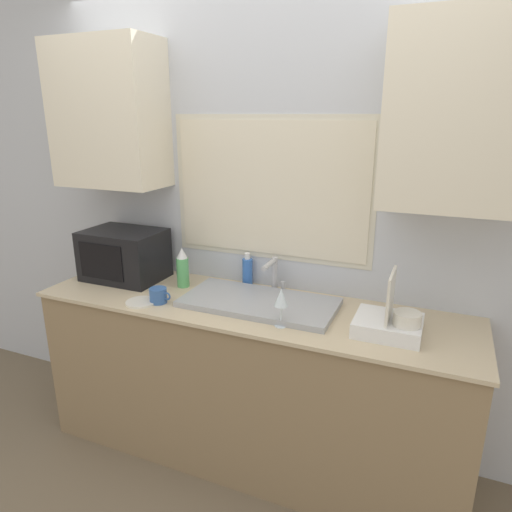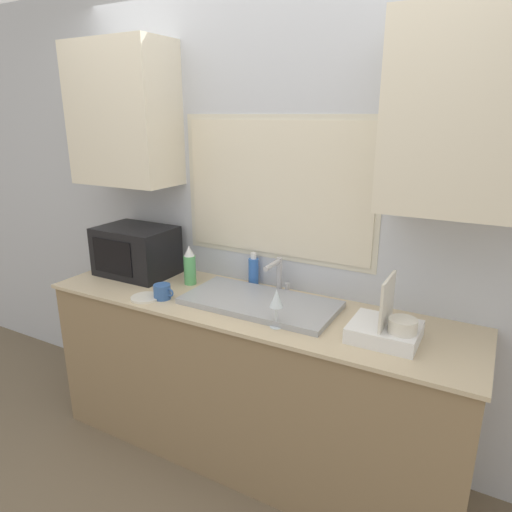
# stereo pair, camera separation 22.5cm
# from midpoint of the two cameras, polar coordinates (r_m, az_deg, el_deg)

# --- Properties ---
(ground_plane) EXTENTS (12.00, 12.00, 0.00)m
(ground_plane) POSITION_cam_midpoint_polar(r_m,az_deg,el_deg) (2.70, -1.60, -26.74)
(ground_plane) COLOR brown
(countertop) EXTENTS (2.31, 0.63, 0.92)m
(countertop) POSITION_cam_midpoint_polar(r_m,az_deg,el_deg) (2.62, 1.77, -15.38)
(countertop) COLOR #8C7251
(countertop) RESTS_ON ground_plane
(wall_back) EXTENTS (6.00, 0.38, 2.60)m
(wall_back) POSITION_cam_midpoint_polar(r_m,az_deg,el_deg) (2.50, 4.96, 7.34)
(wall_back) COLOR silver
(wall_back) RESTS_ON ground_plane
(sink_basin) EXTENTS (0.80, 0.39, 0.03)m
(sink_basin) POSITION_cam_midpoint_polar(r_m,az_deg,el_deg) (2.38, 3.21, -5.88)
(sink_basin) COLOR #9EA0A5
(sink_basin) RESTS_ON countertop
(faucet) EXTENTS (0.08, 0.18, 0.20)m
(faucet) POSITION_cam_midpoint_polar(r_m,az_deg,el_deg) (2.51, 5.31, -2.13)
(faucet) COLOR #B7B7BC
(faucet) RESTS_ON countertop
(microwave) EXTENTS (0.46, 0.33, 0.30)m
(microwave) POSITION_cam_midpoint_polar(r_m,az_deg,el_deg) (2.87, -12.59, 0.60)
(microwave) COLOR black
(microwave) RESTS_ON countertop
(dish_rack) EXTENTS (0.30, 0.26, 0.29)m
(dish_rack) POSITION_cam_midpoint_polar(r_m,az_deg,el_deg) (2.13, 19.04, -8.63)
(dish_rack) COLOR white
(dish_rack) RESTS_ON countertop
(spray_bottle) EXTENTS (0.07, 0.07, 0.23)m
(spray_bottle) POSITION_cam_midpoint_polar(r_m,az_deg,el_deg) (2.65, -5.90, -1.26)
(spray_bottle) COLOR #59B266
(spray_bottle) RESTS_ON countertop
(soap_bottle) EXTENTS (0.06, 0.06, 0.19)m
(soap_bottle) POSITION_cam_midpoint_polar(r_m,az_deg,el_deg) (2.63, 2.14, -1.91)
(soap_bottle) COLOR blue
(soap_bottle) RESTS_ON countertop
(mug_near_sink) EXTENTS (0.12, 0.09, 0.08)m
(mug_near_sink) POSITION_cam_midpoint_polar(r_m,az_deg,el_deg) (2.48, -9.09, -4.48)
(mug_near_sink) COLOR #335999
(mug_near_sink) RESTS_ON countertop
(wine_glass) EXTENTS (0.06, 0.06, 0.19)m
(wine_glass) POSITION_cam_midpoint_polar(r_m,az_deg,el_deg) (2.10, 5.65, -5.50)
(wine_glass) COLOR silver
(wine_glass) RESTS_ON countertop
(small_plate) EXTENTS (0.16, 0.16, 0.01)m
(small_plate) POSITION_cam_midpoint_polar(r_m,az_deg,el_deg) (2.51, -11.17, -5.18)
(small_plate) COLOR silver
(small_plate) RESTS_ON countertop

